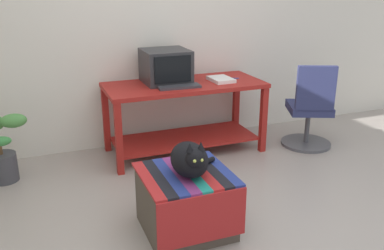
{
  "coord_description": "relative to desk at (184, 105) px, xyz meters",
  "views": [
    {
      "loc": [
        -1.21,
        -2.2,
        1.69
      ],
      "look_at": [
        -0.02,
        0.85,
        0.55
      ],
      "focal_mm": 39.62,
      "sensor_mm": 36.0,
      "label": 1
    }
  ],
  "objects": [
    {
      "name": "ground_plane",
      "position": [
        -0.19,
        -1.6,
        -0.49
      ],
      "size": [
        14.0,
        14.0,
        0.0
      ],
      "primitive_type": "plane",
      "color": "#9E9389"
    },
    {
      "name": "back_wall",
      "position": [
        -0.19,
        0.45,
        0.81
      ],
      "size": [
        8.0,
        0.1,
        2.6
      ],
      "primitive_type": "cube",
      "color": "silver",
      "rests_on": "ground_plane"
    },
    {
      "name": "desk",
      "position": [
        0.0,
        0.0,
        0.0
      ],
      "size": [
        1.55,
        0.69,
        0.71
      ],
      "rotation": [
        0.0,
        0.0,
        0.0
      ],
      "color": "maroon",
      "rests_on": "ground_plane"
    },
    {
      "name": "tv_monitor",
      "position": [
        -0.16,
        0.1,
        0.38
      ],
      "size": [
        0.44,
        0.44,
        0.32
      ],
      "rotation": [
        0.0,
        0.0,
        0.0
      ],
      "color": "#28282B",
      "rests_on": "desk"
    },
    {
      "name": "keyboard",
      "position": [
        -0.11,
        -0.15,
        0.23
      ],
      "size": [
        0.41,
        0.17,
        0.02
      ],
      "primitive_type": "cube",
      "rotation": [
        0.0,
        0.0,
        -0.05
      ],
      "color": "#333338",
      "rests_on": "desk"
    },
    {
      "name": "book",
      "position": [
        0.37,
        -0.05,
        0.24
      ],
      "size": [
        0.21,
        0.29,
        0.03
      ],
      "primitive_type": "cube",
      "rotation": [
        0.0,
        0.0,
        0.03
      ],
      "color": "white",
      "rests_on": "desk"
    },
    {
      "name": "ottoman_with_blanket",
      "position": [
        -0.5,
        -1.37,
        -0.27
      ],
      "size": [
        0.6,
        0.61,
        0.44
      ],
      "color": "#4C4238",
      "rests_on": "ground_plane"
    },
    {
      "name": "cat",
      "position": [
        -0.48,
        -1.41,
        0.07
      ],
      "size": [
        0.38,
        0.38,
        0.28
      ],
      "rotation": [
        0.0,
        0.0,
        -0.07
      ],
      "color": "black",
      "rests_on": "ottoman_with_blanket"
    },
    {
      "name": "potted_plant",
      "position": [
        -1.7,
        -0.07,
        -0.22
      ],
      "size": [
        0.41,
        0.36,
        0.63
      ],
      "color": "#3D3D42",
      "rests_on": "ground_plane"
    },
    {
      "name": "office_chair",
      "position": [
        1.24,
        -0.37,
        -0.11
      ],
      "size": [
        0.55,
        0.55,
        0.89
      ],
      "rotation": [
        0.0,
        0.0,
        2.74
      ],
      "color": "#4C4C51",
      "rests_on": "ground_plane"
    },
    {
      "name": "pen",
      "position": [
        0.53,
        0.02,
        0.23
      ],
      "size": [
        0.13,
        0.08,
        0.01
      ],
      "primitive_type": "cylinder",
      "rotation": [
        0.0,
        1.57,
        2.62
      ],
      "color": "#2351B2",
      "rests_on": "desk"
    }
  ]
}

